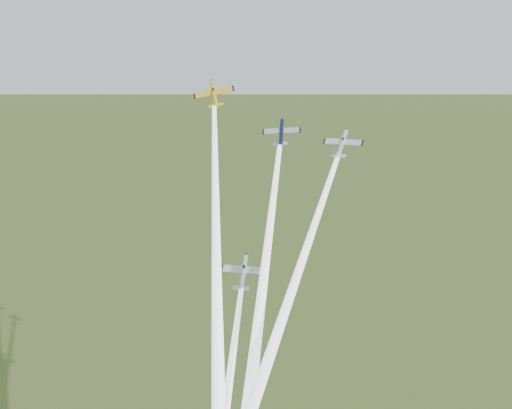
# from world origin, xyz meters

# --- Properties ---
(plane_yellow) EXTENTS (11.34, 9.51, 8.21)m
(plane_yellow) POSITION_xyz_m (-14.21, 7.14, 110.38)
(plane_yellow) COLOR gold
(smoke_trail_yellow) EXTENTS (23.99, 49.08, 48.93)m
(smoke_trail_yellow) POSITION_xyz_m (-2.70, -18.29, 84.64)
(smoke_trail_yellow) COLOR white
(plane_navy) EXTENTS (8.93, 7.62, 6.47)m
(plane_navy) POSITION_xyz_m (1.84, 2.91, 104.23)
(plane_navy) COLOR #0C1236
(smoke_trail_navy) EXTENTS (12.32, 48.19, 45.19)m
(smoke_trail_navy) POSITION_xyz_m (7.12, -22.44, 80.36)
(smoke_trail_navy) COLOR white
(plane_silver_right) EXTENTS (7.96, 7.04, 6.21)m
(plane_silver_right) POSITION_xyz_m (14.95, -1.66, 103.82)
(plane_silver_right) COLOR silver
(smoke_trail_silver_right) EXTENTS (7.81, 52.77, 48.95)m
(smoke_trail_silver_right) POSITION_xyz_m (12.10, -29.44, 78.07)
(smoke_trail_silver_right) COLOR white
(plane_silver_low) EXTENTS (9.93, 8.97, 7.02)m
(plane_silver_low) POSITION_xyz_m (0.17, -12.84, 81.01)
(plane_silver_low) COLOR #A3ABB0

